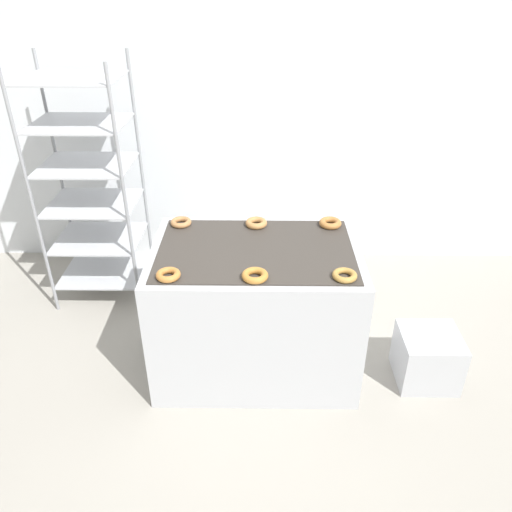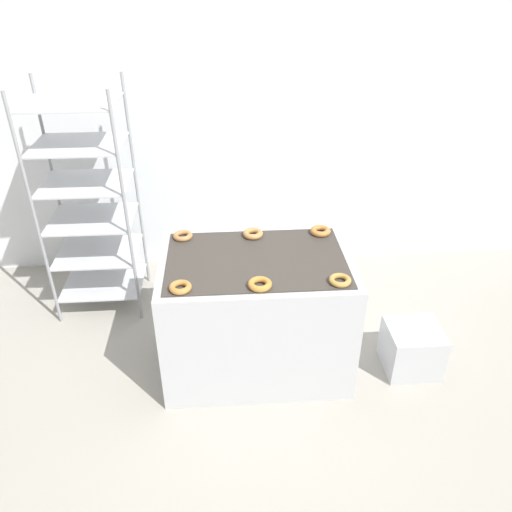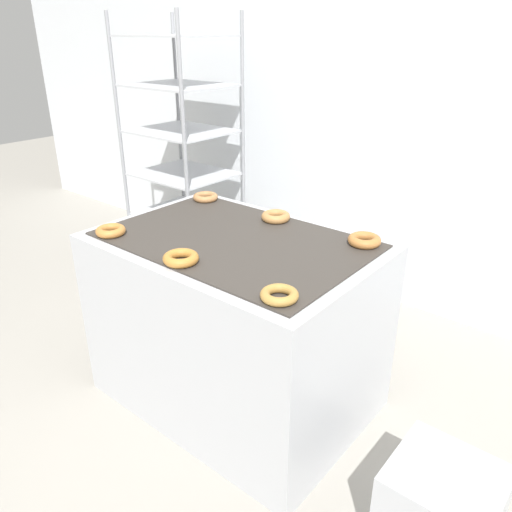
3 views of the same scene
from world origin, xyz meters
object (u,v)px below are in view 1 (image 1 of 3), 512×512
(donut_near_center, at_px, (255,275))
(donut_far_right, at_px, (330,223))
(donut_near_left, at_px, (168,275))
(donut_near_right, at_px, (345,275))
(fryer_machine, at_px, (256,308))
(donut_far_center, at_px, (256,223))
(baking_rack_cart, at_px, (90,185))
(donut_far_left, at_px, (181,222))
(glaze_bin, at_px, (427,357))

(donut_near_center, distance_m, donut_far_right, 0.78)
(donut_near_left, xyz_separation_m, donut_near_right, (0.94, 0.01, -0.00))
(fryer_machine, relative_size, donut_far_center, 8.96)
(baking_rack_cart, xyz_separation_m, donut_near_center, (1.22, -1.15, -0.04))
(fryer_machine, height_order, donut_far_right, donut_far_right)
(donut_near_right, bearing_deg, donut_near_left, -179.51)
(fryer_machine, distance_m, donut_near_center, 0.55)
(donut_far_left, bearing_deg, donut_near_right, -32.65)
(donut_near_left, bearing_deg, donut_far_left, 91.87)
(donut_near_right, height_order, donut_far_right, donut_far_right)
(glaze_bin, bearing_deg, baking_rack_cart, 156.97)
(donut_near_right, bearing_deg, donut_far_left, 147.35)
(donut_near_center, distance_m, donut_near_right, 0.48)
(baking_rack_cart, distance_m, donut_far_left, 0.90)
(baking_rack_cart, distance_m, donut_far_center, 1.33)
(donut_near_left, bearing_deg, glaze_bin, 6.11)
(glaze_bin, height_order, donut_far_left, donut_far_left)
(glaze_bin, bearing_deg, donut_far_left, 163.71)
(donut_near_right, xyz_separation_m, donut_far_left, (-0.96, 0.62, 0.00))
(donut_near_left, distance_m, donut_far_center, 0.77)
(donut_near_center, height_order, donut_near_right, donut_near_center)
(donut_near_left, height_order, donut_near_center, donut_near_center)
(donut_far_right, bearing_deg, baking_rack_cart, 162.76)
(fryer_machine, xyz_separation_m, donut_far_left, (-0.48, 0.31, 0.45))
(baking_rack_cart, relative_size, donut_far_center, 13.06)
(baking_rack_cart, bearing_deg, donut_near_right, -33.82)
(donut_near_right, bearing_deg, baking_rack_cart, 146.18)
(donut_far_left, height_order, donut_far_right, donut_far_right)
(baking_rack_cart, xyz_separation_m, donut_far_right, (1.69, -0.53, -0.04))
(fryer_machine, xyz_separation_m, baking_rack_cart, (-1.22, 0.83, 0.49))
(fryer_machine, height_order, glaze_bin, fryer_machine)
(donut_near_right, bearing_deg, donut_far_center, 128.39)
(glaze_bin, height_order, donut_near_center, donut_near_center)
(donut_near_center, xyz_separation_m, donut_far_left, (-0.48, 0.63, -0.00))
(donut_far_right, bearing_deg, donut_near_right, -89.47)
(donut_far_center, bearing_deg, donut_far_left, 178.91)
(donut_far_right, bearing_deg, donut_near_left, -146.47)
(glaze_bin, height_order, donut_near_right, donut_near_right)
(donut_near_center, height_order, donut_far_center, donut_far_center)
(baking_rack_cart, bearing_deg, donut_far_center, -23.55)
(glaze_bin, relative_size, donut_near_left, 2.77)
(fryer_machine, height_order, donut_near_left, donut_near_left)
(donut_far_left, height_order, donut_far_center, donut_far_center)
(fryer_machine, xyz_separation_m, donut_near_left, (-0.46, -0.32, 0.45))
(baking_rack_cart, height_order, glaze_bin, baking_rack_cart)
(donut_near_center, bearing_deg, baking_rack_cart, 136.69)
(donut_far_center, bearing_deg, fryer_machine, -89.47)
(donut_far_left, relative_size, donut_far_center, 0.96)
(glaze_bin, distance_m, donut_near_left, 1.72)
(donut_far_left, relative_size, donut_far_right, 0.95)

